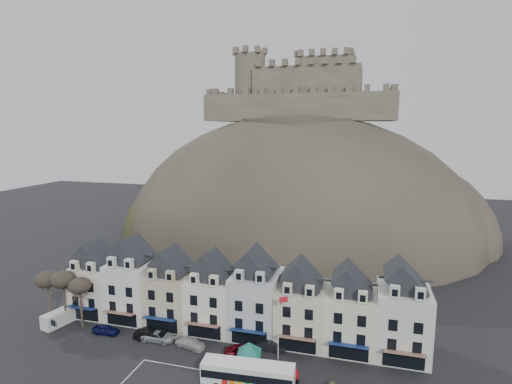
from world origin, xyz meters
TOP-DOWN VIEW (x-y plane):
  - townhouse_terrace at (0.15, 15.97)m, footprint 54.40×9.35m
  - castle_hill at (1.25, 68.95)m, footprint 100.00×76.00m
  - castle at (0.51, 75.93)m, footprint 50.20×22.20m
  - tree_left_far at (-29.00, 10.50)m, footprint 3.61×3.61m
  - tree_left_mid at (-26.00, 10.50)m, footprint 3.78×3.78m
  - tree_left_near at (-23.00, 10.50)m, footprint 3.43×3.43m
  - bus at (5.83, 3.32)m, footprint 11.14×3.36m
  - bus_shelter at (5.00, 6.62)m, footprint 5.88×5.88m
  - red_buoy at (10.77, 5.56)m, footprint 1.59×1.59m
  - flagpole at (8.09, 10.04)m, footprint 1.20×0.59m
  - white_van at (-26.93, 9.89)m, footprint 3.14×5.09m
  - car_navy at (-18.06, 9.50)m, footprint 4.09×1.77m
  - car_black at (-10.80, 9.80)m, footprint 4.90×2.08m
  - car_silver at (-9.60, 9.87)m, footprint 4.86×2.53m
  - car_white at (-4.40, 9.50)m, footprint 4.84×2.76m
  - car_maroon at (3.05, 9.50)m, footprint 4.91×3.51m
  - car_charcoal at (6.63, 11.84)m, footprint 4.15×1.47m

SIDE VIEW (x-z plane):
  - castle_hill at x=1.25m, z-range -33.89..34.11m
  - car_white at x=-4.40m, z-range 0.00..1.32m
  - car_silver at x=-9.60m, z-range 0.00..1.33m
  - car_charcoal at x=6.63m, z-range 0.00..1.36m
  - car_navy at x=-18.06m, z-range 0.00..1.37m
  - car_maroon at x=3.05m, z-range 0.00..1.55m
  - car_black at x=-10.80m, z-range 0.00..1.57m
  - red_buoy at x=10.77m, z-range 0.02..1.88m
  - white_van at x=-26.93m, z-range 0.00..2.16m
  - bus at x=5.83m, z-range 0.16..3.26m
  - bus_shelter at x=5.00m, z-range 1.05..4.84m
  - flagpole at x=8.09m, z-range 0.64..9.60m
  - townhouse_terrace at x=0.15m, z-range -0.60..11.20m
  - tree_left_near at x=-23.00m, z-range 2.64..10.47m
  - tree_left_far at x=-29.00m, z-range 2.78..11.02m
  - tree_left_mid at x=-26.00m, z-range 2.92..11.56m
  - castle at x=0.51m, z-range 29.19..51.19m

